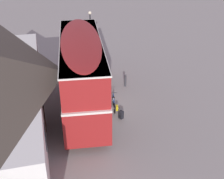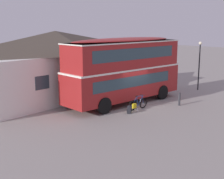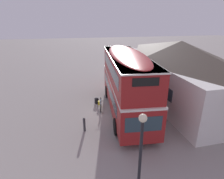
% 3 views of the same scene
% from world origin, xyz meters
% --- Properties ---
extents(ground_plane, '(120.00, 120.00, 0.00)m').
position_xyz_m(ground_plane, '(0.00, 0.00, 0.00)').
color(ground_plane, gray).
extents(double_decker_bus, '(9.90, 3.26, 4.79)m').
position_xyz_m(double_decker_bus, '(0.22, 1.27, 2.64)').
color(double_decker_bus, black).
rests_on(double_decker_bus, ground).
extents(touring_bicycle, '(1.69, 0.46, 0.99)m').
position_xyz_m(touring_bicycle, '(-0.59, -0.64, 0.37)').
color(touring_bicycle, black).
rests_on(touring_bicycle, ground).
extents(backpack_on_ground, '(0.37, 0.37, 0.55)m').
position_xyz_m(backpack_on_ground, '(-1.70, -0.83, 0.29)').
color(backpack_on_ground, black).
rests_on(backpack_on_ground, ground).
extents(water_bottle_clear_plastic, '(0.07, 0.07, 0.26)m').
position_xyz_m(water_bottle_clear_plastic, '(-0.92, -0.91, 0.12)').
color(water_bottle_clear_plastic, silver).
rests_on(water_bottle_clear_plastic, ground).
extents(pub_building, '(14.69, 6.51, 5.22)m').
position_xyz_m(pub_building, '(-1.76, 6.69, 2.66)').
color(pub_building, silver).
rests_on(pub_building, ground).
extents(street_lamp, '(0.28, 0.28, 4.26)m').
position_xyz_m(street_lamp, '(8.25, -0.49, 2.66)').
color(street_lamp, black).
rests_on(street_lamp, ground).
extents(kerb_bollard, '(0.16, 0.16, 0.97)m').
position_xyz_m(kerb_bollard, '(2.33, -2.14, 0.50)').
color(kerb_bollard, '#333338').
rests_on(kerb_bollard, ground).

